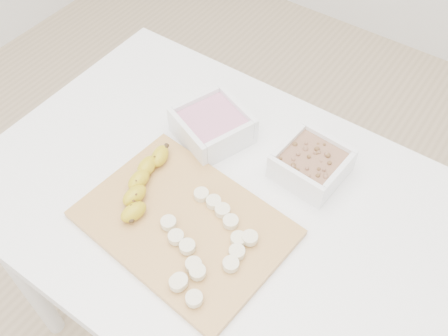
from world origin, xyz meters
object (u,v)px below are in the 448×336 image
Objects in this scene: table at (216,221)px; bowl_yogurt at (212,125)px; bowl_granola at (312,164)px; cutting_board at (184,223)px; banana at (143,184)px.

bowl_yogurt reaches higher than table.
bowl_yogurt is at bearing 128.00° from table.
bowl_yogurt is 0.23m from bowl_granola.
cutting_board is at bearing -118.13° from bowl_granola.
table is at bearing 85.22° from cutting_board.
banana reaches higher than table.
bowl_granola is at bearing 61.87° from cutting_board.
table is 5.19× the size of banana.
table is at bearing 24.43° from banana.
bowl_yogurt is 0.48× the size of cutting_board.
bowl_granola is at bearing 7.79° from bowl_yogurt.
banana is (-0.25, -0.24, -0.00)m from bowl_granola.
banana is (-0.02, -0.21, -0.00)m from bowl_yogurt.
table is at bearing -128.47° from bowl_granola.
banana is at bearing -147.46° from table.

